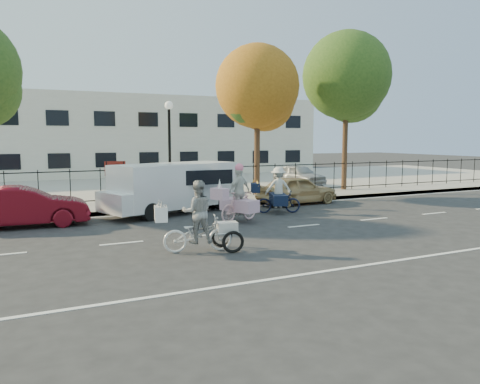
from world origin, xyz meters
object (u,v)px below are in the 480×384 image
bull_bike (278,195)px  lot_car_d (299,175)px  zebra_trike (198,224)px  red_sedan (24,207)px  lot_car_c (146,179)px  gold_sedan (297,190)px  lamppost (169,133)px  unicorn_bike (239,200)px  white_van (173,186)px

bull_bike → lot_car_d: bearing=-17.0°
zebra_trike → bull_bike: 6.74m
red_sedan → lot_car_c: (5.70, 6.54, 0.18)m
zebra_trike → gold_sedan: 9.42m
lamppost → unicorn_bike: lamppost is taller
bull_bike → lot_car_c: size_ratio=0.47×
white_van → lot_car_c: size_ratio=1.38×
white_van → bull_bike: bearing=-45.7°
white_van → gold_sedan: white_van is taller
lamppost → zebra_trike: size_ratio=2.01×
bull_bike → red_sedan: size_ratio=0.49×
lamppost → unicorn_bike: bearing=-80.6°
unicorn_bike → lot_car_c: unicorn_bike is taller
zebra_trike → white_van: (1.32, 6.31, 0.35)m
zebra_trike → gold_sedan: size_ratio=0.58×
zebra_trike → unicorn_bike: unicorn_bike is taller
lamppost → lot_car_d: bearing=20.6°
bull_bike → white_van: 4.08m
lamppost → white_van: bearing=-104.5°
bull_bike → white_van: bearing=85.0°
white_van → red_sedan: white_van is taller
white_van → red_sedan: 5.36m
lamppost → zebra_trike: bearing=-102.5°
lamppost → lot_car_d: size_ratio=1.21×
zebra_trike → white_van: white_van is taller
unicorn_bike → bull_bike: bearing=-84.8°
bull_bike → gold_sedan: (2.02, 1.77, -0.08)m
unicorn_bike → lot_car_c: 8.79m
lamppost → white_van: lamppost is taller
white_van → lot_car_c: bearing=66.1°
zebra_trike → lot_car_c: size_ratio=0.51×
zebra_trike → bull_bike: bearing=-34.8°
zebra_trike → white_van: 6.45m
unicorn_bike → lot_car_d: bearing=-64.6°
lot_car_c → zebra_trike: bearing=-95.7°
lamppost → zebra_trike: (-1.91, -8.61, -2.40)m
white_van → red_sedan: size_ratio=1.44×
zebra_trike → bull_bike: (4.98, 4.54, 0.00)m
red_sedan → gold_sedan: bearing=-84.1°
zebra_trike → lot_car_d: bearing=-29.0°
lot_car_c → lot_car_d: (8.97, -0.24, -0.09)m
lot_car_d → unicorn_bike: bearing=-140.7°
bull_bike → unicorn_bike: bearing=137.6°
bull_bike → lot_car_c: bull_bike is taller
lot_car_d → red_sedan: bearing=-164.4°
unicorn_bike → bull_bike: unicorn_bike is taller
zebra_trike → lamppost: bearing=0.3°
lot_car_d → white_van: bearing=-156.8°
white_van → red_sedan: (-5.30, -0.70, -0.39)m
zebra_trike → white_van: bearing=1.1°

